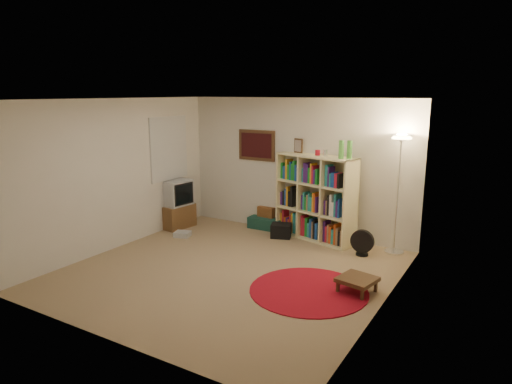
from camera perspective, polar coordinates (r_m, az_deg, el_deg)
room at (r=6.57m, az=-3.61°, el=0.62°), size 4.54×4.54×2.54m
bookshelf at (r=8.19m, az=7.34°, el=-0.85°), size 1.58×0.81×1.82m
floor_lamp at (r=7.56m, az=17.62°, el=4.43°), size 0.44×0.44×1.96m
floor_fan at (r=7.59m, az=13.14°, el=-6.19°), size 0.38×0.20×0.43m
tv_stand at (r=9.01m, az=-9.91°, el=-1.55°), size 0.53×0.70×0.94m
dvd_box at (r=8.50m, az=-9.19°, el=-5.22°), size 0.33×0.30×0.09m
suitcase at (r=8.91m, az=1.48°, el=-3.82°), size 0.69×0.45×0.22m
wicker_basket at (r=8.91m, az=1.48°, el=-2.43°), size 0.36×0.27×0.20m
duffel_bag at (r=8.36m, az=3.16°, el=-4.84°), size 0.44×0.40×0.25m
red_rug at (r=6.26m, az=6.60°, el=-12.12°), size 1.59×1.59×0.01m
side_table at (r=6.26m, az=12.53°, el=-10.69°), size 0.53×0.53×0.21m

